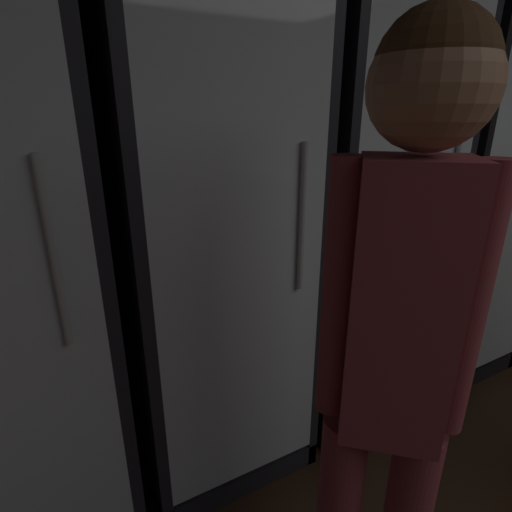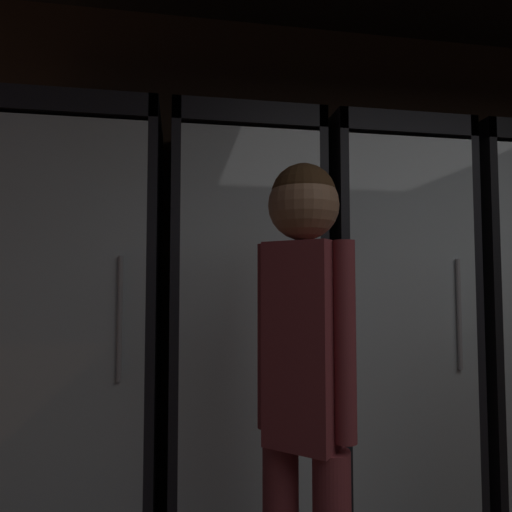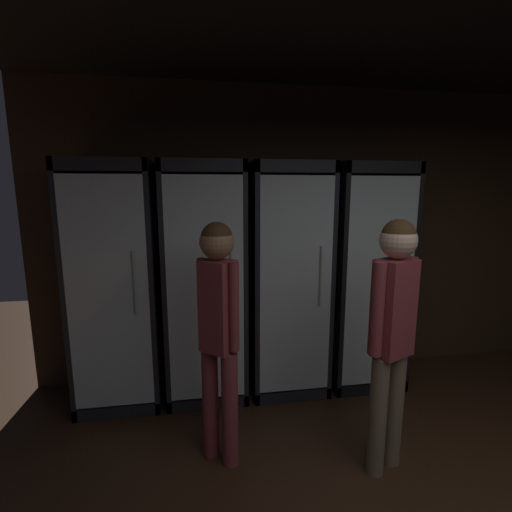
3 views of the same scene
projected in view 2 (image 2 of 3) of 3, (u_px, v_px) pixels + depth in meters
name	position (u px, v px, depth m)	size (l,w,h in m)	color
wall_back	(460.00, 264.00, 2.80)	(6.00, 0.06, 2.80)	#382619
cooler_far_left	(84.00, 341.00, 2.12)	(0.69, 0.63, 2.08)	black
cooler_left	(241.00, 337.00, 2.24)	(0.69, 0.63, 2.08)	black
cooler_center	(382.00, 334.00, 2.36)	(0.69, 0.63, 2.08)	black
cooler_right	(509.00, 332.00, 2.49)	(0.69, 0.63, 2.08)	black
shopper_far	(305.00, 374.00, 1.35)	(0.26, 0.26, 1.65)	brown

